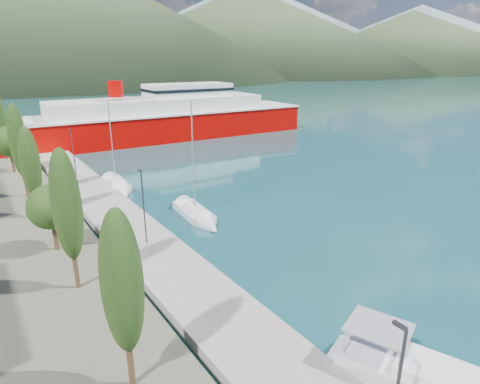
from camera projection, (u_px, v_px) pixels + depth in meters
ground at (41, 111)px, 120.29m from camera, size 1400.00×1400.00×0.00m
quay at (104, 205)px, 41.83m from camera, size 5.00×88.00×0.80m
hills_far at (77, 11)px, 559.99m from camera, size 1480.00×900.00×180.00m
hills_near at (103, 17)px, 354.67m from camera, size 1010.00×520.00×115.00m
tree_row at (20, 152)px, 42.15m from camera, size 3.99×64.88×10.06m
lamp_posts at (143, 204)px, 31.63m from camera, size 0.15×46.62×6.06m
sailboat_near at (202, 219)px, 38.52m from camera, size 3.05×8.66×12.21m
sailboat_mid at (120, 189)px, 47.25m from camera, size 2.98×7.93×11.44m
ferry at (162, 120)px, 78.13m from camera, size 59.73×15.16×11.76m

